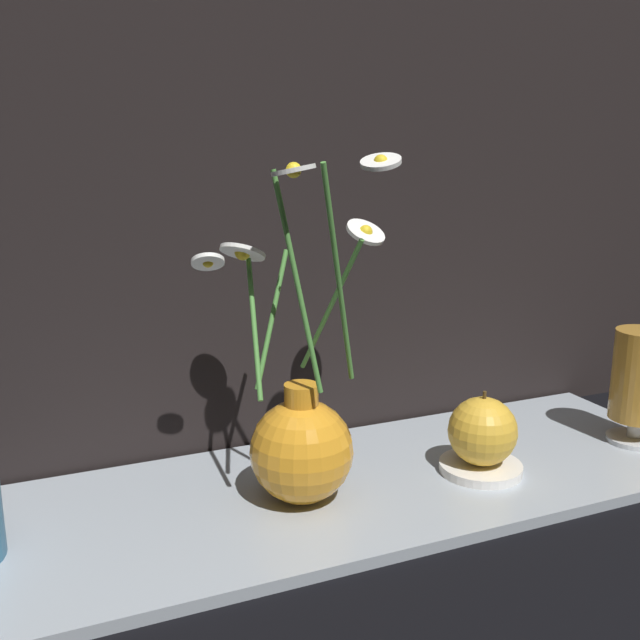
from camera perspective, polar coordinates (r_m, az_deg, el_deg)
ground_plane at (r=0.78m, az=0.77°, el=-13.96°), size 6.00×6.00×0.00m
shelf at (r=0.78m, az=0.77°, el=-13.57°), size 0.89×0.28×0.01m
vase_with_flowers at (r=0.73m, az=-1.48°, el=-9.54°), size 0.21×0.16×0.35m
tea_glass at (r=0.94m, az=24.21°, el=-4.32°), size 0.07×0.07×0.14m
saucer_plate at (r=0.83m, az=12.72°, el=-11.42°), size 0.09×0.09×0.01m
orange_fruit at (r=0.81m, az=12.87°, el=-8.66°), size 0.08×0.08×0.08m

